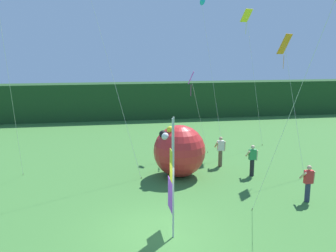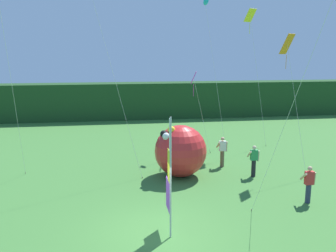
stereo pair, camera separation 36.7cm
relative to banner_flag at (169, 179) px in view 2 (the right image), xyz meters
The scene contains 12 objects.
ground_plane 2.06m from the banner_flag, 158.40° to the left, with size 120.00×120.00×0.00m, color #3D7533.
distant_treeline 23.17m from the banner_flag, 91.02° to the left, with size 80.00×2.40×3.34m, color #1E421E.
banner_flag is the anchor object (origin of this frame).
person_near_banner 8.34m from the banner_flag, 60.66° to the left, with size 0.55×0.48×1.67m.
person_mid_field 7.53m from the banner_flag, 46.21° to the left, with size 0.55×0.48×1.61m.
person_far_left 8.41m from the banner_flag, 71.56° to the left, with size 0.55×0.48×1.66m.
person_far_right 6.54m from the banner_flag, 16.34° to the left, with size 0.55×0.48×1.59m.
inflatable_balloon 6.20m from the banner_flag, 76.03° to the left, with size 2.63×2.63×2.67m.
kite_cyan_delta_1 15.33m from the banner_flag, 71.38° to the left, with size 1.46×1.83×9.76m.
kite_magenta_diamond_2 10.45m from the banner_flag, 72.93° to the left, with size 1.44×0.66×5.08m.
kite_orange_diamond_5 10.51m from the banner_flag, 42.03° to the left, with size 1.03×2.34×7.13m.
kite_yellow_diamond_6 15.04m from the banner_flag, 58.95° to the left, with size 1.67×1.01×8.90m.
Camera 2 is at (-1.44, -12.23, 6.29)m, focal length 40.25 mm.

